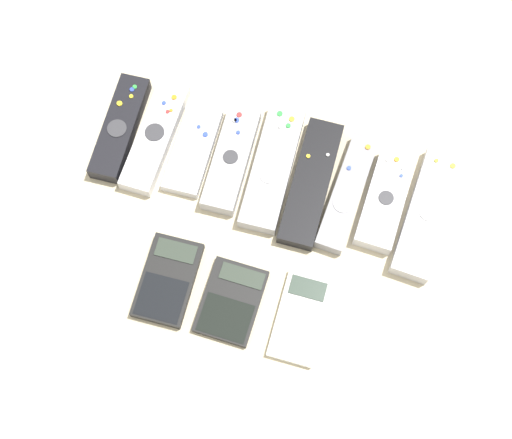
{
  "coord_description": "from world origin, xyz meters",
  "views": [
    {
      "loc": [
        0.1,
        -0.31,
        1.03
      ],
      "look_at": [
        0.0,
        0.04,
        0.01
      ],
      "focal_mm": 50.0,
      "sensor_mm": 36.0,
      "label": 1
    }
  ],
  "objects_px": {
    "remote_7": "(385,201)",
    "remote_3": "(231,159)",
    "remote_8": "(427,214)",
    "remote_1": "(155,137)",
    "calculator_2": "(300,318)",
    "remote_2": "(193,150)",
    "remote_4": "(272,167)",
    "remote_6": "(347,193)",
    "remote_5": "(311,183)",
    "remote_0": "(120,128)",
    "calculator_1": "(234,302)",
    "calculator_0": "(168,280)"
  },
  "relations": [
    {
      "from": "remote_3",
      "to": "remote_4",
      "type": "xyz_separation_m",
      "value": [
        0.06,
        0.01,
        -0.0
      ]
    },
    {
      "from": "remote_1",
      "to": "remote_5",
      "type": "distance_m",
      "value": 0.26
    },
    {
      "from": "calculator_0",
      "to": "remote_2",
      "type": "bearing_deg",
      "value": 96.48
    },
    {
      "from": "remote_6",
      "to": "calculator_2",
      "type": "distance_m",
      "value": 0.21
    },
    {
      "from": "calculator_1",
      "to": "remote_8",
      "type": "bearing_deg",
      "value": 42.15
    },
    {
      "from": "remote_8",
      "to": "remote_1",
      "type": "bearing_deg",
      "value": -177.16
    },
    {
      "from": "remote_2",
      "to": "calculator_2",
      "type": "height_order",
      "value": "remote_2"
    },
    {
      "from": "remote_7",
      "to": "remote_8",
      "type": "distance_m",
      "value": 0.07
    },
    {
      "from": "remote_0",
      "to": "remote_2",
      "type": "xyz_separation_m",
      "value": [
        0.12,
        -0.0,
        -0.0
      ]
    },
    {
      "from": "remote_7",
      "to": "remote_3",
      "type": "bearing_deg",
      "value": -177.9
    },
    {
      "from": "remote_4",
      "to": "calculator_0",
      "type": "distance_m",
      "value": 0.24
    },
    {
      "from": "remote_5",
      "to": "calculator_2",
      "type": "bearing_deg",
      "value": -80.28
    },
    {
      "from": "remote_7",
      "to": "remote_8",
      "type": "xyz_separation_m",
      "value": [
        0.07,
        -0.0,
        0.0
      ]
    },
    {
      "from": "calculator_1",
      "to": "remote_7",
      "type": "bearing_deg",
      "value": 51.61
    },
    {
      "from": "remote_2",
      "to": "calculator_2",
      "type": "bearing_deg",
      "value": -43.78
    },
    {
      "from": "remote_2",
      "to": "remote_8",
      "type": "relative_size",
      "value": 0.72
    },
    {
      "from": "remote_5",
      "to": "remote_6",
      "type": "distance_m",
      "value": 0.06
    },
    {
      "from": "remote_0",
      "to": "remote_2",
      "type": "height_order",
      "value": "remote_0"
    },
    {
      "from": "remote_1",
      "to": "remote_2",
      "type": "bearing_deg",
      "value": -2.5
    },
    {
      "from": "remote_1",
      "to": "remote_6",
      "type": "xyz_separation_m",
      "value": [
        0.32,
        -0.01,
        0.0
      ]
    },
    {
      "from": "remote_5",
      "to": "remote_7",
      "type": "height_order",
      "value": "remote_7"
    },
    {
      "from": "remote_0",
      "to": "remote_4",
      "type": "relative_size",
      "value": 0.86
    },
    {
      "from": "remote_3",
      "to": "remote_2",
      "type": "bearing_deg",
      "value": 177.31
    },
    {
      "from": "remote_4",
      "to": "calculator_1",
      "type": "bearing_deg",
      "value": -90.56
    },
    {
      "from": "remote_4",
      "to": "calculator_1",
      "type": "xyz_separation_m",
      "value": [
        0.01,
        -0.22,
        -0.01
      ]
    },
    {
      "from": "remote_2",
      "to": "remote_7",
      "type": "relative_size",
      "value": 0.95
    },
    {
      "from": "remote_0",
      "to": "remote_5",
      "type": "distance_m",
      "value": 0.32
    },
    {
      "from": "remote_3",
      "to": "remote_6",
      "type": "xyz_separation_m",
      "value": [
        0.19,
        -0.0,
        -0.0
      ]
    },
    {
      "from": "remote_4",
      "to": "remote_5",
      "type": "relative_size",
      "value": 1.0
    },
    {
      "from": "remote_3",
      "to": "remote_7",
      "type": "xyz_separation_m",
      "value": [
        0.25,
        0.0,
        -0.0
      ]
    },
    {
      "from": "remote_5",
      "to": "remote_6",
      "type": "bearing_deg",
      "value": -1.31
    },
    {
      "from": "remote_0",
      "to": "remote_3",
      "type": "height_order",
      "value": "same"
    },
    {
      "from": "remote_0",
      "to": "calculator_2",
      "type": "distance_m",
      "value": 0.42
    },
    {
      "from": "remote_7",
      "to": "calculator_2",
      "type": "distance_m",
      "value": 0.23
    },
    {
      "from": "remote_8",
      "to": "calculator_2",
      "type": "height_order",
      "value": "remote_8"
    },
    {
      "from": "remote_6",
      "to": "calculator_0",
      "type": "bearing_deg",
      "value": -132.88
    },
    {
      "from": "remote_1",
      "to": "remote_7",
      "type": "height_order",
      "value": "remote_7"
    },
    {
      "from": "remote_3",
      "to": "remote_8",
      "type": "distance_m",
      "value": 0.31
    },
    {
      "from": "calculator_2",
      "to": "remote_2",
      "type": "bearing_deg",
      "value": 137.19
    },
    {
      "from": "remote_3",
      "to": "calculator_0",
      "type": "bearing_deg",
      "value": -100.95
    },
    {
      "from": "calculator_1",
      "to": "calculator_2",
      "type": "xyz_separation_m",
      "value": [
        0.1,
        0.0,
        -0.0
      ]
    },
    {
      "from": "remote_1",
      "to": "calculator_2",
      "type": "relative_size",
      "value": 1.46
    },
    {
      "from": "remote_0",
      "to": "remote_5",
      "type": "bearing_deg",
      "value": -3.47
    },
    {
      "from": "remote_8",
      "to": "calculator_0",
      "type": "height_order",
      "value": "remote_8"
    },
    {
      "from": "remote_0",
      "to": "remote_8",
      "type": "bearing_deg",
      "value": -3.09
    },
    {
      "from": "remote_5",
      "to": "remote_0",
      "type": "bearing_deg",
      "value": 178.0
    },
    {
      "from": "remote_6",
      "to": "remote_7",
      "type": "height_order",
      "value": "remote_7"
    },
    {
      "from": "remote_3",
      "to": "remote_5",
      "type": "height_order",
      "value": "remote_3"
    },
    {
      "from": "remote_3",
      "to": "remote_6",
      "type": "relative_size",
      "value": 0.9
    },
    {
      "from": "remote_3",
      "to": "calculator_2",
      "type": "height_order",
      "value": "remote_3"
    }
  ]
}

